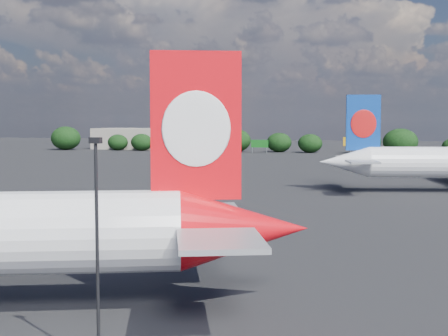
# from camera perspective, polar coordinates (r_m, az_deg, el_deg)

# --- Properties ---
(ground) EXTENTS (500.00, 500.00, 0.00)m
(ground) POSITION_cam_1_polar(r_m,az_deg,el_deg) (95.95, -1.36, -2.40)
(ground) COLOR black
(ground) RESTS_ON ground
(apron_lamp_post) EXTENTS (0.55, 0.30, 10.69)m
(apron_lamp_post) POSITION_cam_1_polar(r_m,az_deg,el_deg) (29.36, -11.53, -6.43)
(apron_lamp_post) COLOR black
(apron_lamp_post) RESTS_ON ground
(terminal_building) EXTENTS (42.00, 16.00, 8.00)m
(terminal_building) POSITION_cam_1_polar(r_m,az_deg,el_deg) (241.80, -6.83, 2.67)
(terminal_building) COLOR gray
(terminal_building) RESTS_ON ground
(highway_sign) EXTENTS (6.00, 0.30, 4.50)m
(highway_sign) POSITION_cam_1_polar(r_m,az_deg,el_deg) (212.25, 3.27, 2.22)
(highway_sign) COLOR #125C17
(highway_sign) RESTS_ON ground
(billboard_yellow) EXTENTS (5.00, 0.30, 5.50)m
(billboard_yellow) POSITION_cam_1_polar(r_m,az_deg,el_deg) (213.74, 11.51, 2.35)
(billboard_yellow) COLOR gold
(billboard_yellow) RESTS_ON ground
(horizon_treeline) EXTENTS (208.12, 15.33, 8.80)m
(horizon_treeline) POSITION_cam_1_polar(r_m,az_deg,el_deg) (211.87, 11.55, 2.35)
(horizon_treeline) COLOR black
(horizon_treeline) RESTS_ON ground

